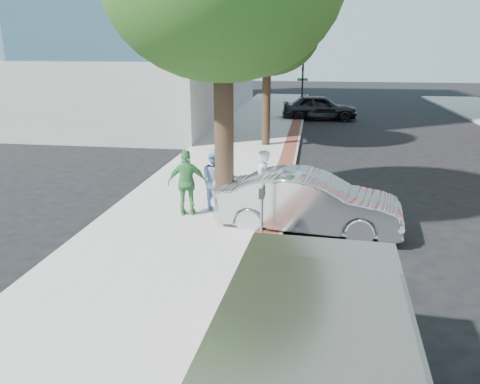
% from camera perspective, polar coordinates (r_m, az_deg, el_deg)
% --- Properties ---
extents(ground, '(120.00, 120.00, 0.00)m').
position_cam_1_polar(ground, '(11.36, -0.66, -6.81)').
color(ground, black).
rests_on(ground, ground).
extents(sidewalk, '(5.00, 60.00, 0.15)m').
position_cam_1_polar(sidewalk, '(19.06, -1.11, 3.38)').
color(sidewalk, '#9E9991').
rests_on(sidewalk, ground).
extents(brick_strip, '(0.60, 60.00, 0.01)m').
position_cam_1_polar(brick_strip, '(18.80, 5.52, 3.35)').
color(brick_strip, brown).
rests_on(brick_strip, sidewalk).
extents(curb, '(0.10, 60.00, 0.15)m').
position_cam_1_polar(curb, '(18.80, 6.58, 3.07)').
color(curb, gray).
rests_on(curb, ground).
extents(office_base, '(18.20, 22.20, 4.00)m').
position_cam_1_polar(office_base, '(35.54, -15.97, 12.29)').
color(office_base, gray).
rests_on(office_base, ground).
extents(signal_near, '(0.70, 0.15, 3.80)m').
position_cam_1_polar(signal_near, '(32.33, 7.62, 12.82)').
color(signal_near, black).
rests_on(signal_near, ground).
extents(tree_far, '(4.80, 4.80, 7.14)m').
position_cam_1_polar(tree_far, '(22.35, 3.36, 18.88)').
color(tree_far, black).
rests_on(tree_far, sidewalk).
extents(parking_meter, '(0.12, 0.32, 1.47)m').
position_cam_1_polar(parking_meter, '(10.88, 2.68, -1.12)').
color(parking_meter, gray).
rests_on(parking_meter, sidewalk).
extents(person_gray, '(0.51, 0.71, 1.82)m').
position_cam_1_polar(person_gray, '(12.85, 2.64, 1.10)').
color(person_gray, '#BAB9BE').
rests_on(person_gray, sidewalk).
extents(person_officer, '(1.09, 1.03, 1.77)m').
position_cam_1_polar(person_officer, '(13.28, -3.11, 1.50)').
color(person_officer, '#9BBCF0').
rests_on(person_officer, sidewalk).
extents(person_green, '(1.14, 0.65, 1.83)m').
position_cam_1_polar(person_green, '(12.93, -6.46, 1.12)').
color(person_green, '#418F4A').
rests_on(person_green, sidewalk).
extents(sedan_silver, '(4.87, 2.19, 1.55)m').
position_cam_1_polar(sedan_silver, '(12.29, 8.42, -1.23)').
color(sedan_silver, '#B7B9BF').
rests_on(sedan_silver, ground).
extents(bg_car, '(5.07, 2.37, 1.68)m').
position_cam_1_polar(bg_car, '(32.02, 9.66, 10.14)').
color(bg_car, black).
rests_on(bg_car, ground).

